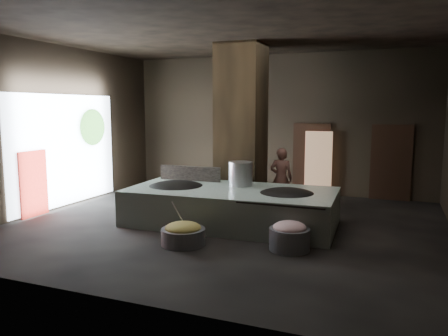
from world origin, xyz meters
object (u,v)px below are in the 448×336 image
at_px(veg_basin, 183,236).
at_px(cook, 281,178).
at_px(wok_left, 176,190).
at_px(wok_right, 287,197).
at_px(meat_basin, 289,239).
at_px(hearth_platform, 231,207).
at_px(stock_pot, 241,175).

bearing_deg(veg_basin, cook, 75.03).
xyz_separation_m(wok_left, wok_right, (2.80, 0.10, 0.00)).
bearing_deg(meat_basin, wok_left, 157.37).
height_order(wok_right, veg_basin, wok_right).
distance_m(hearth_platform, stock_pot, 0.89).
height_order(wok_left, wok_right, wok_left).
distance_m(cook, meat_basin, 3.67).
bearing_deg(hearth_platform, meat_basin, -40.54).
bearing_deg(veg_basin, wok_right, 48.30).
relative_size(wok_right, veg_basin, 1.60).
bearing_deg(wok_right, stock_pot, 158.96).
height_order(wok_left, veg_basin, wok_left).
xyz_separation_m(hearth_platform, wok_left, (-1.45, -0.05, 0.32)).
relative_size(hearth_platform, veg_basin, 5.43).
bearing_deg(meat_basin, cook, 107.03).
xyz_separation_m(hearth_platform, veg_basin, (-0.34, -1.85, -0.26)).
distance_m(wok_left, stock_pot, 1.66).
xyz_separation_m(wok_left, stock_pot, (1.50, 0.60, 0.38)).
relative_size(cook, veg_basin, 1.88).
relative_size(wok_left, veg_basin, 1.71).
distance_m(wok_left, wok_right, 2.80).
height_order(stock_pot, cook, cook).
bearing_deg(wok_left, hearth_platform, 1.97).
xyz_separation_m(wok_left, cook, (2.15, 2.12, 0.10)).
distance_m(wok_left, cook, 3.02).
bearing_deg(wok_right, wok_left, -177.95).
xyz_separation_m(hearth_platform, cook, (0.70, 2.07, 0.42)).
bearing_deg(wok_right, meat_basin, -73.98).
relative_size(wok_left, wok_right, 1.07).
height_order(wok_right, stock_pot, stock_pot).
xyz_separation_m(cook, meat_basin, (1.06, -3.46, -0.63)).
height_order(hearth_platform, veg_basin, hearth_platform).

